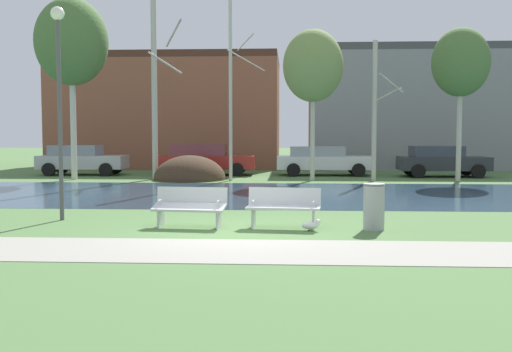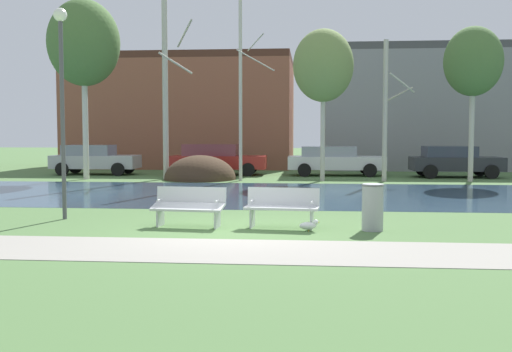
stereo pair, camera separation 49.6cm
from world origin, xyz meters
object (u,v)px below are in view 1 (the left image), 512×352
(bench_right, at_px, (284,206))
(parked_hatch_third_white, at_px, (323,160))
(bench_left, at_px, (190,206))
(parked_van_nearest_silver, at_px, (81,159))
(seagull, at_px, (311,225))
(parked_sedan_second_red, at_px, (205,159))
(trash_bin, at_px, (374,206))
(parked_wagon_fourth_dark, at_px, (441,161))
(streetlamp, at_px, (59,77))

(bench_right, distance_m, parked_hatch_third_white, 16.48)
(bench_left, bearing_deg, parked_van_nearest_silver, 116.67)
(parked_hatch_third_white, bearing_deg, seagull, -93.95)
(bench_left, distance_m, parked_sedan_second_red, 16.52)
(seagull, bearing_deg, parked_sedan_second_red, 105.35)
(bench_left, relative_size, trash_bin, 1.65)
(parked_sedan_second_red, xyz_separation_m, parked_hatch_third_white, (5.78, -0.01, -0.04))
(parked_sedan_second_red, bearing_deg, seagull, -74.65)
(seagull, relative_size, parked_wagon_fourth_dark, 0.11)
(streetlamp, bearing_deg, trash_bin, -8.40)
(bench_left, height_order, bench_right, same)
(trash_bin, height_order, parked_sedan_second_red, parked_sedan_second_red)
(parked_van_nearest_silver, distance_m, parked_hatch_third_white, 11.87)
(bench_left, bearing_deg, streetlamp, 164.61)
(bench_left, distance_m, trash_bin, 4.00)
(seagull, bearing_deg, streetlamp, 167.35)
(trash_bin, height_order, streetlamp, streetlamp)
(parked_hatch_third_white, bearing_deg, trash_bin, -89.38)
(bench_right, bearing_deg, bench_left, 180.00)
(parked_sedan_second_red, bearing_deg, bench_left, -83.16)
(streetlamp, bearing_deg, parked_hatch_third_white, 65.58)
(parked_sedan_second_red, distance_m, parked_wagon_fourth_dark, 11.34)
(streetlamp, height_order, parked_wagon_fourth_dark, streetlamp)
(streetlamp, xyz_separation_m, parked_wagon_fourth_dark, (12.58, 14.84, -2.61))
(seagull, xyz_separation_m, parked_van_nearest_silver, (-10.70, 16.46, 0.65))
(seagull, relative_size, parked_van_nearest_silver, 0.10)
(seagull, height_order, parked_van_nearest_silver, parked_van_nearest_silver)
(bench_right, distance_m, streetlamp, 6.10)
(streetlamp, distance_m, parked_wagon_fourth_dark, 19.63)
(streetlamp, xyz_separation_m, parked_van_nearest_silver, (-4.83, 15.14, -2.60))
(bench_right, bearing_deg, parked_hatch_third_white, 83.90)
(trash_bin, xyz_separation_m, streetlamp, (-7.22, 1.07, 2.86))
(parked_hatch_third_white, bearing_deg, streetlamp, -114.42)
(bench_right, bearing_deg, trash_bin, -5.30)
(seagull, height_order, parked_hatch_third_white, parked_hatch_third_white)
(bench_left, height_order, parked_wagon_fourth_dark, parked_wagon_fourth_dark)
(streetlamp, height_order, parked_sedan_second_red, streetlamp)
(streetlamp, relative_size, parked_van_nearest_silver, 1.19)
(bench_right, distance_m, trash_bin, 1.94)
(parked_sedan_second_red, distance_m, parked_hatch_third_white, 5.78)
(parked_van_nearest_silver, bearing_deg, streetlamp, -72.31)
(bench_left, bearing_deg, trash_bin, -2.57)
(seagull, distance_m, parked_sedan_second_red, 17.46)
(bench_left, height_order, parked_sedan_second_red, parked_sedan_second_red)
(seagull, bearing_deg, parked_van_nearest_silver, 123.04)
(trash_bin, distance_m, seagull, 1.42)
(seagull, bearing_deg, bench_left, 170.77)
(trash_bin, height_order, parked_wagon_fourth_dark, parked_wagon_fourth_dark)
(parked_sedan_second_red, bearing_deg, parked_van_nearest_silver, -176.55)
(parked_van_nearest_silver, bearing_deg, bench_left, -63.33)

